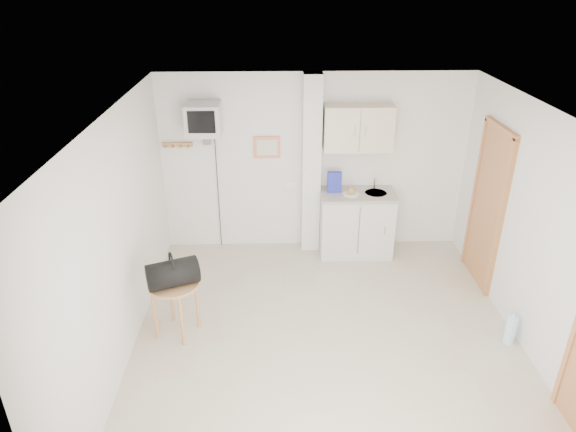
{
  "coord_description": "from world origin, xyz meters",
  "views": [
    {
      "loc": [
        -0.56,
        -4.43,
        3.69
      ],
      "look_at": [
        -0.41,
        0.6,
        1.25
      ],
      "focal_mm": 32.0,
      "sensor_mm": 36.0,
      "label": 1
    }
  ],
  "objects_px": {
    "crt_television": "(204,120)",
    "round_table": "(174,291)",
    "duffel_bag": "(173,273)",
    "water_bottle": "(510,330)"
  },
  "relations": [
    {
      "from": "crt_television",
      "to": "round_table",
      "type": "height_order",
      "value": "crt_television"
    },
    {
      "from": "duffel_bag",
      "to": "water_bottle",
      "type": "distance_m",
      "value": 3.68
    },
    {
      "from": "round_table",
      "to": "duffel_bag",
      "type": "distance_m",
      "value": 0.26
    },
    {
      "from": "round_table",
      "to": "water_bottle",
      "type": "distance_m",
      "value": 3.66
    },
    {
      "from": "crt_television",
      "to": "round_table",
      "type": "relative_size",
      "value": 3.27
    },
    {
      "from": "round_table",
      "to": "duffel_bag",
      "type": "bearing_deg",
      "value": -72.3
    },
    {
      "from": "crt_television",
      "to": "round_table",
      "type": "distance_m",
      "value": 2.28
    },
    {
      "from": "water_bottle",
      "to": "duffel_bag",
      "type": "bearing_deg",
      "value": 176.46
    },
    {
      "from": "water_bottle",
      "to": "round_table",
      "type": "bearing_deg",
      "value": 175.71
    },
    {
      "from": "crt_television",
      "to": "round_table",
      "type": "xyz_separation_m",
      "value": [
        -0.2,
        -1.8,
        -1.38
      ]
    }
  ]
}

